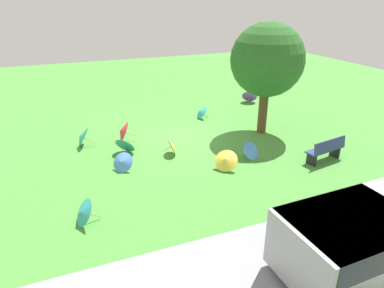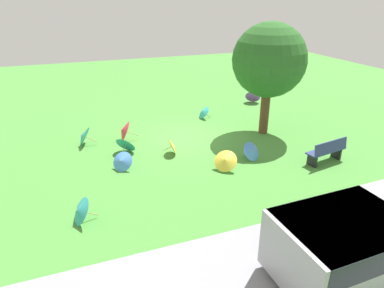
{
  "view_description": "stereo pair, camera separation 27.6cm",
  "coord_description": "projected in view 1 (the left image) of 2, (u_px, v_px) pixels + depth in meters",
  "views": [
    {
      "loc": [
        4.79,
        12.81,
        5.67
      ],
      "look_at": [
        0.5,
        2.08,
        0.6
      ],
      "focal_mm": 32.14,
      "sensor_mm": 36.0,
      "label": 1
    },
    {
      "loc": [
        4.53,
        12.91,
        5.67
      ],
      "look_at": [
        0.5,
        2.08,
        0.6
      ],
      "focal_mm": 32.14,
      "sensor_mm": 36.0,
      "label": 2
    }
  ],
  "objects": [
    {
      "name": "van_dark",
      "position": [
        374.0,
        233.0,
        7.42
      ],
      "size": [
        4.65,
        2.23,
        1.53
      ],
      "color": "#99999E",
      "rests_on": "ground"
    },
    {
      "name": "parasol_teal_1",
      "position": [
        81.0,
        137.0,
        13.76
      ],
      "size": [
        0.91,
        0.95,
        0.81
      ],
      "color": "tan",
      "rests_on": "ground"
    },
    {
      "name": "ground",
      "position": [
        185.0,
        137.0,
        14.8
      ],
      "size": [
        40.0,
        40.0,
        0.0
      ],
      "primitive_type": "plane",
      "color": "#478C38"
    },
    {
      "name": "parasol_teal_2",
      "position": [
        82.0,
        212.0,
        9.08
      ],
      "size": [
        0.78,
        0.84,
        0.73
      ],
      "color": "tan",
      "rests_on": "ground"
    },
    {
      "name": "parasol_blue_1",
      "position": [
        252.0,
        150.0,
        12.68
      ],
      "size": [
        0.9,
        0.85,
        0.71
      ],
      "color": "tan",
      "rests_on": "ground"
    },
    {
      "name": "parasol_yellow_1",
      "position": [
        173.0,
        146.0,
        13.1
      ],
      "size": [
        0.62,
        0.7,
        0.68
      ],
      "color": "tan",
      "rests_on": "ground"
    },
    {
      "name": "shade_tree",
      "position": [
        267.0,
        60.0,
        14.09
      ],
      "size": [
        3.05,
        3.05,
        4.7
      ],
      "color": "brown",
      "rests_on": "ground"
    },
    {
      "name": "parasol_blue_0",
      "position": [
        122.0,
        162.0,
        11.86
      ],
      "size": [
        0.93,
        0.93,
        0.68
      ],
      "color": "tan",
      "rests_on": "ground"
    },
    {
      "name": "park_bench",
      "position": [
        326.0,
        150.0,
        12.48
      ],
      "size": [
        1.66,
        0.74,
        0.9
      ],
      "color": "navy",
      "rests_on": "ground"
    },
    {
      "name": "parasol_purple_0",
      "position": [
        250.0,
        95.0,
        19.42
      ],
      "size": [
        1.03,
        0.98,
        0.78
      ],
      "color": "tan",
      "rests_on": "ground"
    },
    {
      "name": "parasol_teal_0",
      "position": [
        126.0,
        144.0,
        13.18
      ],
      "size": [
        0.98,
        0.98,
        0.75
      ],
      "color": "tan",
      "rests_on": "ground"
    },
    {
      "name": "parasol_red_0",
      "position": [
        122.0,
        131.0,
        14.18
      ],
      "size": [
        0.96,
        0.99,
        0.91
      ],
      "color": "tan",
      "rests_on": "ground"
    },
    {
      "name": "road_strip",
      "position": [
        324.0,
        277.0,
        7.49
      ],
      "size": [
        40.0,
        4.31,
        0.01
      ],
      "primitive_type": "cube",
      "color": "gray",
      "rests_on": "ground"
    },
    {
      "name": "parasol_yellow_0",
      "position": [
        226.0,
        160.0,
        11.88
      ],
      "size": [
        1.06,
        1.06,
        0.73
      ],
      "color": "tan",
      "rests_on": "ground"
    },
    {
      "name": "parasol_teal_3",
      "position": [
        201.0,
        112.0,
        16.89
      ],
      "size": [
        0.67,
        0.67,
        0.64
      ],
      "color": "tan",
      "rests_on": "ground"
    }
  ]
}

